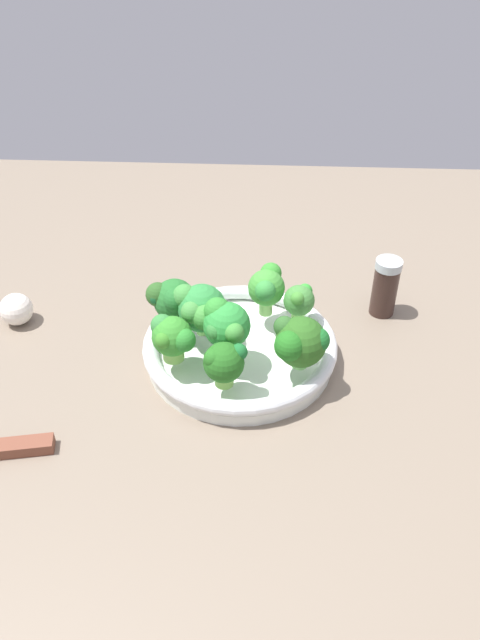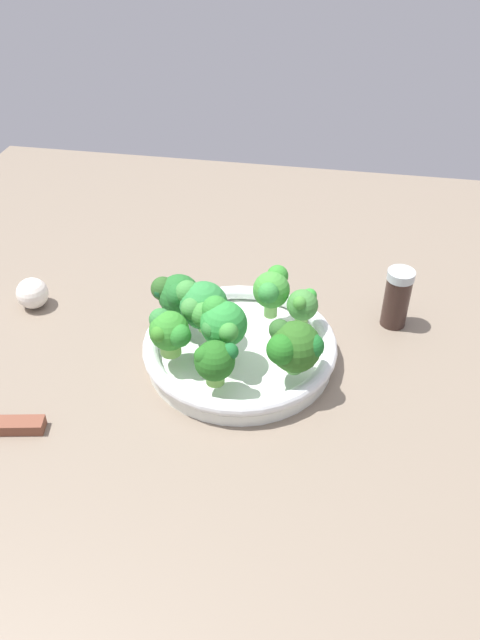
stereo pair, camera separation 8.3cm
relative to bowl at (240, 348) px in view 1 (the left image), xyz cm
name	(u,v)px [view 1 (the left image)]	position (x,y,z in cm)	size (l,w,h in cm)	color
ground_plane	(229,365)	(-1.49, -0.08, -3.16)	(130.00, 130.00, 2.50)	#7A6B5A
bowl	(240,348)	(0.00, 0.00, 0.00)	(26.48, 26.48, 3.75)	white
broccoli_floret_0	(300,342)	(7.73, -5.39, 5.87)	(7.04, 7.04, 7.08)	#78C260
broccoli_floret_1	(226,363)	(-1.19, -9.09, 5.30)	(5.26, 5.05, 5.99)	#7CB94C
broccoli_floret_2	(299,301)	(7.90, 3.94, 5.45)	(4.28, 4.34, 5.79)	#82BF58
broccoli_floret_3	(172,299)	(-9.41, 2.93, 5.73)	(6.83, 6.28, 6.58)	#7CB151
broccoli_floret_4	(228,325)	(-1.37, -3.41, 6.57)	(6.41, 6.67, 8.01)	#9CD869
broccoli_floret_5	(200,309)	(-5.29, 0.49, 6.14)	(7.19, 7.71, 7.36)	#93D870
broccoli_floret_6	(267,286)	(3.45, 5.86, 6.38)	(5.13, 7.00, 7.01)	#9BDA72
broccoli_floret_7	(172,337)	(-8.36, -4.78, 5.52)	(5.96, 5.43, 6.26)	#82BC51
garlic_bulb	(16,309)	(-33.28, 6.54, 0.49)	(4.80, 4.80, 4.80)	white
pepper_shaker	(385,287)	(20.92, 11.83, 2.75)	(3.91, 3.91, 9.21)	#36231E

